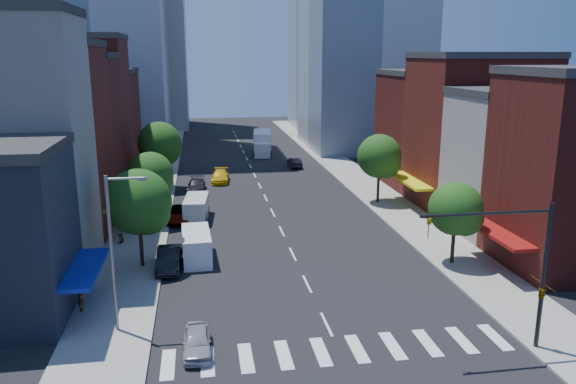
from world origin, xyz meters
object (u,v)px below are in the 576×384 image
at_px(traffic_car_oncoming, 294,163).
at_px(pedestrian_far, 119,233).
at_px(pedestrian_near, 81,299).
at_px(box_truck, 262,144).
at_px(parked_car_second, 169,259).
at_px(cargo_van_near, 197,246).
at_px(parked_car_rear, 196,185).
at_px(cargo_van_far, 196,209).
at_px(parked_car_third, 179,214).
at_px(parked_car_front, 197,341).
at_px(taxi, 220,176).
at_px(traffic_car_far, 261,145).

bearing_deg(traffic_car_oncoming, pedestrian_far, 54.45).
bearing_deg(pedestrian_near, box_truck, -20.97).
height_order(parked_car_second, cargo_van_near, cargo_van_near).
bearing_deg(parked_car_rear, pedestrian_near, -99.40).
bearing_deg(pedestrian_near, cargo_van_far, -23.34).
distance_m(parked_car_rear, pedestrian_near, 31.29).
xyz_separation_m(parked_car_second, cargo_van_near, (2.01, 1.57, 0.31)).
distance_m(cargo_van_near, box_truck, 46.77).
bearing_deg(parked_car_third, cargo_van_near, -77.30).
bearing_deg(parked_car_second, cargo_van_near, 39.83).
height_order(parked_car_front, parked_car_rear, parked_car_rear).
bearing_deg(parked_car_second, parked_car_third, 90.13).
distance_m(cargo_van_near, taxi, 26.89).
bearing_deg(traffic_car_oncoming, traffic_car_far, -81.77).
bearing_deg(pedestrian_near, parked_car_rear, -16.04).
bearing_deg(parked_car_third, parked_car_front, -82.23).
bearing_deg(pedestrian_near, parked_car_front, -133.04).
height_order(cargo_van_near, pedestrian_near, cargo_van_near).
distance_m(traffic_car_oncoming, traffic_car_far, 16.21).
bearing_deg(parked_car_rear, traffic_car_far, 72.61).
bearing_deg(cargo_van_near, box_truck, 74.97).
distance_m(traffic_car_oncoming, box_truck, 11.74).
distance_m(parked_car_third, taxi, 16.65).
height_order(parked_car_rear, taxi, taxi).
distance_m(parked_car_front, parked_car_third, 24.68).
bearing_deg(traffic_car_oncoming, parked_car_rear, 39.59).
bearing_deg(parked_car_front, traffic_car_oncoming, 74.24).
bearing_deg(parked_car_rear, taxi, 59.34).
xyz_separation_m(pedestrian_near, pedestrian_far, (0.65, 12.64, 0.07)).
xyz_separation_m(cargo_van_far, taxi, (2.92, 15.81, -0.37)).
bearing_deg(parked_car_second, pedestrian_near, -125.84).
bearing_deg(cargo_van_near, parked_car_third, 96.42).
distance_m(cargo_van_near, traffic_car_far, 51.45).
bearing_deg(pedestrian_far, cargo_van_far, 161.28).
relative_size(taxi, traffic_car_oncoming, 1.19).
bearing_deg(parked_car_front, pedestrian_far, 108.81).
bearing_deg(parked_car_second, parked_car_rear, 87.03).
bearing_deg(pedestrian_far, box_truck, -175.73).
relative_size(cargo_van_near, box_truck, 0.59).
bearing_deg(parked_car_rear, cargo_van_far, -86.54).
bearing_deg(parked_car_third, taxi, 78.08).
distance_m(cargo_van_far, pedestrian_far, 8.95).
relative_size(parked_car_rear, pedestrian_far, 2.86).
bearing_deg(box_truck, parked_car_third, -102.52).
xyz_separation_m(traffic_car_far, pedestrian_near, (-17.66, -58.39, 0.16)).
height_order(box_truck, pedestrian_far, box_truck).
bearing_deg(traffic_car_far, cargo_van_near, 85.54).
bearing_deg(parked_car_rear, parked_car_second, -91.23).
relative_size(traffic_car_oncoming, traffic_car_far, 0.93).
distance_m(parked_car_rear, traffic_car_oncoming, 18.02).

